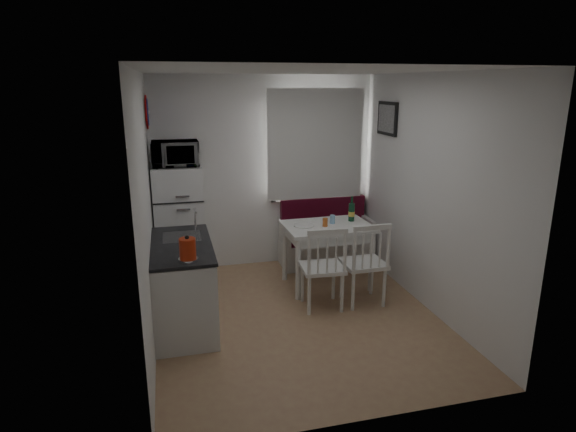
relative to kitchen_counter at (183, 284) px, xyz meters
name	(u,v)px	position (x,y,z in m)	size (l,w,h in m)	color
floor	(297,317)	(1.20, -0.16, -0.46)	(3.00, 3.50, 0.02)	#A9795A
ceiling	(299,71)	(1.20, -0.16, 2.14)	(3.00, 3.50, 0.02)	white
wall_back	(264,173)	(1.20, 1.59, 0.84)	(3.00, 0.02, 2.60)	white
wall_front	(365,261)	(1.20, -1.91, 0.84)	(3.00, 0.02, 2.60)	white
wall_left	(147,212)	(-0.30, -0.16, 0.84)	(0.02, 3.50, 2.60)	white
wall_right	(429,194)	(2.70, -0.16, 0.84)	(0.02, 3.50, 2.60)	white
window	(314,148)	(1.90, 1.56, 1.17)	(1.22, 0.06, 1.47)	white
curtain	(316,145)	(1.90, 1.49, 1.22)	(1.35, 0.02, 1.50)	white
kitchen_counter	(183,284)	(0.00, 0.00, 0.00)	(0.62, 1.32, 1.16)	white
wall_sign	(147,112)	(-0.27, 1.29, 1.69)	(0.40, 0.40, 0.03)	navy
picture_frame	(387,119)	(2.67, 0.94, 1.59)	(0.04, 0.52, 0.42)	black
bench	(326,242)	(2.03, 1.35, -0.15)	(1.29, 0.50, 0.92)	white
dining_table	(327,232)	(1.79, 0.60, 0.25)	(1.08, 0.77, 0.80)	white
chair_left	(325,260)	(1.54, -0.07, 0.16)	(0.49, 0.47, 0.53)	white
chair_right	(368,255)	(2.04, -0.07, 0.16)	(0.47, 0.45, 0.54)	white
fridge	(180,224)	(0.02, 1.24, 0.30)	(0.60, 0.60, 1.50)	white
microwave	(175,154)	(0.02, 1.19, 1.20)	(0.56, 0.38, 0.31)	white
kettle	(188,249)	(0.05, -0.54, 0.57)	(0.18, 0.18, 0.24)	#B82A0E
wine_bottle	(352,209)	(2.14, 0.70, 0.50)	(0.08, 0.08, 0.32)	#133D25
drinking_glass_orange	(325,222)	(1.74, 0.55, 0.39)	(0.06, 0.06, 0.10)	#C55E20
drinking_glass_blue	(332,219)	(1.87, 0.65, 0.40)	(0.06, 0.06, 0.11)	#8CC3EF
plate	(304,225)	(1.49, 0.62, 0.35)	(0.25, 0.25, 0.02)	white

